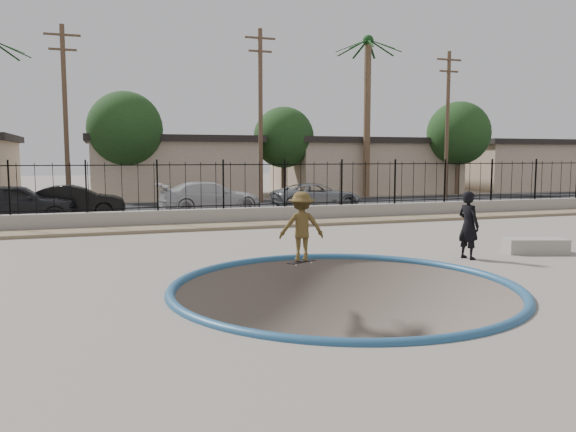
{
  "coord_description": "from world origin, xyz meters",
  "views": [
    {
      "loc": [
        -4.59,
        -11.05,
        2.62
      ],
      "look_at": [
        -0.17,
        2.0,
        1.15
      ],
      "focal_mm": 35.0,
      "sensor_mm": 36.0,
      "label": 1
    }
  ],
  "objects_px": {
    "concrete_ledge": "(535,246)",
    "car_c": "(210,197)",
    "car_b": "(75,201)",
    "car_d": "(317,196)",
    "videographer": "(468,225)",
    "skateboard": "(301,262)",
    "car_a": "(16,202)",
    "skater": "(301,230)"
  },
  "relations": [
    {
      "from": "concrete_ledge",
      "to": "car_c",
      "type": "relative_size",
      "value": 0.33
    },
    {
      "from": "car_b",
      "to": "car_d",
      "type": "distance_m",
      "value": 11.32
    },
    {
      "from": "concrete_ledge",
      "to": "videographer",
      "type": "bearing_deg",
      "value": -176.44
    },
    {
      "from": "skateboard",
      "to": "car_b",
      "type": "bearing_deg",
      "value": 90.05
    },
    {
      "from": "skateboard",
      "to": "car_b",
      "type": "height_order",
      "value": "car_b"
    },
    {
      "from": "car_a",
      "to": "car_d",
      "type": "xyz_separation_m",
      "value": [
        13.45,
        1.6,
        -0.14
      ]
    },
    {
      "from": "skateboard",
      "to": "videographer",
      "type": "xyz_separation_m",
      "value": [
        4.29,
        -0.69,
        0.81
      ]
    },
    {
      "from": "car_b",
      "to": "car_c",
      "type": "relative_size",
      "value": 0.86
    },
    {
      "from": "car_b",
      "to": "car_c",
      "type": "distance_m",
      "value": 5.97
    },
    {
      "from": "car_a",
      "to": "car_b",
      "type": "distance_m",
      "value": 2.35
    },
    {
      "from": "skater",
      "to": "skateboard",
      "type": "height_order",
      "value": "skater"
    },
    {
      "from": "skater",
      "to": "car_a",
      "type": "height_order",
      "value": "skater"
    },
    {
      "from": "videographer",
      "to": "concrete_ledge",
      "type": "xyz_separation_m",
      "value": [
        2.28,
        0.14,
        -0.67
      ]
    },
    {
      "from": "skater",
      "to": "concrete_ledge",
      "type": "xyz_separation_m",
      "value": [
        6.57,
        -0.55,
        -0.64
      ]
    },
    {
      "from": "skateboard",
      "to": "concrete_ledge",
      "type": "bearing_deg",
      "value": -28.34
    },
    {
      "from": "skater",
      "to": "videographer",
      "type": "bearing_deg",
      "value": -177.51
    },
    {
      "from": "skateboard",
      "to": "car_c",
      "type": "height_order",
      "value": "car_c"
    },
    {
      "from": "car_a",
      "to": "skater",
      "type": "bearing_deg",
      "value": -147.98
    },
    {
      "from": "skateboard",
      "to": "car_a",
      "type": "relative_size",
      "value": 0.18
    },
    {
      "from": "car_a",
      "to": "car_c",
      "type": "distance_m",
      "value": 8.24
    },
    {
      "from": "skater",
      "to": "concrete_ledge",
      "type": "bearing_deg",
      "value": -173.14
    },
    {
      "from": "skater",
      "to": "car_a",
      "type": "bearing_deg",
      "value": -45.14
    },
    {
      "from": "skater",
      "to": "car_d",
      "type": "distance_m",
      "value": 14.57
    },
    {
      "from": "skateboard",
      "to": "car_a",
      "type": "bearing_deg",
      "value": 99.65
    },
    {
      "from": "concrete_ledge",
      "to": "car_c",
      "type": "xyz_separation_m",
      "value": [
        -6.22,
        13.95,
        0.53
      ]
    },
    {
      "from": "car_a",
      "to": "car_c",
      "type": "height_order",
      "value": "car_a"
    },
    {
      "from": "videographer",
      "to": "car_b",
      "type": "distance_m",
      "value": 16.7
    },
    {
      "from": "skater",
      "to": "car_b",
      "type": "distance_m",
      "value": 13.94
    },
    {
      "from": "car_b",
      "to": "car_c",
      "type": "height_order",
      "value": "car_c"
    },
    {
      "from": "car_d",
      "to": "car_c",
      "type": "bearing_deg",
      "value": 90.14
    },
    {
      "from": "skateboard",
      "to": "car_b",
      "type": "xyz_separation_m",
      "value": [
        -5.59,
        12.77,
        0.66
      ]
    },
    {
      "from": "car_b",
      "to": "car_d",
      "type": "relative_size",
      "value": 0.92
    },
    {
      "from": "car_c",
      "to": "car_d",
      "type": "relative_size",
      "value": 1.07
    },
    {
      "from": "car_d",
      "to": "car_a",
      "type": "bearing_deg",
      "value": 96.93
    },
    {
      "from": "skateboard",
      "to": "car_d",
      "type": "xyz_separation_m",
      "value": [
        5.71,
        13.4,
        0.61
      ]
    },
    {
      "from": "skater",
      "to": "car_b",
      "type": "relative_size",
      "value": 0.41
    },
    {
      "from": "skater",
      "to": "car_c",
      "type": "relative_size",
      "value": 0.35
    },
    {
      "from": "videographer",
      "to": "car_c",
      "type": "bearing_deg",
      "value": 5.63
    },
    {
      "from": "car_c",
      "to": "car_d",
      "type": "height_order",
      "value": "car_c"
    },
    {
      "from": "skater",
      "to": "car_d",
      "type": "height_order",
      "value": "skater"
    },
    {
      "from": "skater",
      "to": "videographer",
      "type": "relative_size",
      "value": 0.96
    },
    {
      "from": "concrete_ledge",
      "to": "car_c",
      "type": "distance_m",
      "value": 15.28
    }
  ]
}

